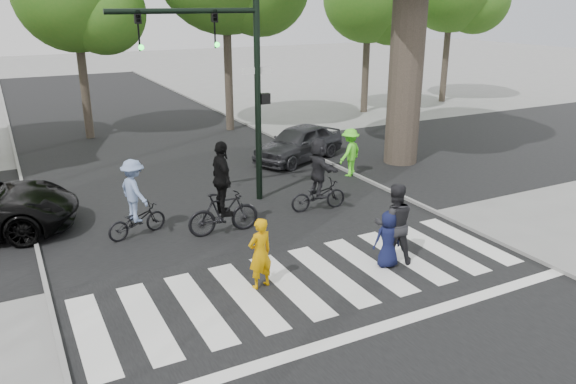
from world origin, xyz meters
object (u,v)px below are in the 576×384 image
Objects in this scene: traffic_signal at (229,69)px; pedestrian_child at (388,239)px; car_grey at (299,143)px; pedestrian_adult at (394,224)px; pedestrian_woman at (260,253)px; cyclist_left at (135,204)px; cyclist_right at (319,178)px; cyclist_mid at (223,197)px.

traffic_signal is 6.48m from pedestrian_child.
traffic_signal is 6.05m from car_grey.
pedestrian_adult is (0.23, 0.11, 0.29)m from pedestrian_child.
car_grey is (5.37, 8.24, -0.10)m from pedestrian_woman.
cyclist_left is (-4.55, 4.30, 0.22)m from pedestrian_child.
cyclist_right reaches higher than pedestrian_adult.
pedestrian_woman is 4.78m from cyclist_right.
cyclist_left is at bearing 174.39° from cyclist_right.
cyclist_mid is 3.03m from cyclist_right.
car_grey reaches higher than pedestrian_child.
pedestrian_child is 0.65× the size of cyclist_left.
pedestrian_woman is 2.95m from pedestrian_child.
pedestrian_woman is at bearing 17.68° from pedestrian_adult.
cyclist_right is (0.45, 3.80, 0.28)m from pedestrian_child.
pedestrian_adult is at bearing -41.20° from cyclist_left.
cyclist_right is (5.00, -0.49, 0.07)m from cyclist_left.
car_grey is at bearing 39.48° from traffic_signal.
traffic_signal reaches higher than pedestrian_adult.
cyclist_right is (3.37, 3.39, 0.17)m from pedestrian_woman.
cyclist_left is (-3.05, -1.11, -3.03)m from traffic_signal.
traffic_signal is at bearing -62.12° from pedestrian_child.
pedestrian_child is at bearing -74.56° from traffic_signal.
traffic_signal is at bearing -48.79° from pedestrian_adult.
cyclist_mid is (-2.55, 3.43, 0.34)m from pedestrian_child.
pedestrian_child is at bearing 160.54° from pedestrian_woman.
cyclist_mid reaches higher than cyclist_right.
cyclist_mid is at bearing -108.28° from pedestrian_woman.
pedestrian_adult is (3.15, -0.30, 0.17)m from pedestrian_woman.
pedestrian_woman is at bearing -67.25° from cyclist_left.
traffic_signal is at bearing -73.18° from car_grey.
cyclist_mid is (-1.06, -1.97, -2.91)m from traffic_signal.
pedestrian_adult is 6.35m from cyclist_left.
cyclist_right is (1.94, -1.60, -2.97)m from traffic_signal.
pedestrian_child is at bearing -43.37° from cyclist_left.
cyclist_right reaches higher than pedestrian_child.
pedestrian_child is 0.54× the size of cyclist_mid.
cyclist_left is 0.95× the size of cyclist_right.
cyclist_right is at bearing -84.30° from pedestrian_child.
cyclist_mid is (0.37, 3.02, 0.23)m from pedestrian_woman.
traffic_signal reaches higher than pedestrian_child.
pedestrian_adult reaches higher than pedestrian_child.
pedestrian_child is at bearing -38.48° from car_grey.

